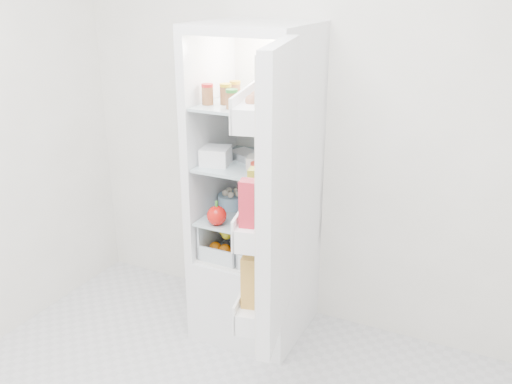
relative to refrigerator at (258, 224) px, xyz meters
The scene contains 20 objects.
room_walls 1.57m from the refrigerator, 80.89° to the right, with size 3.02×3.02×2.61m.
refrigerator is the anchor object (origin of this frame).
shelf_low 0.10m from the refrigerator, 90.00° to the right, with size 0.49×0.53×0.01m, color #AAC0C7.
shelf_mid 0.39m from the refrigerator, 90.00° to the right, with size 0.49×0.53×0.01m, color #AAC0C7.
shelf_top 0.72m from the refrigerator, 90.00° to the right, with size 0.49×0.53×0.01m, color #AAC0C7.
crisper_left 0.15m from the refrigerator, 152.98° to the right, with size 0.23×0.46×0.22m, color silver, non-canonical shape.
crisper_right 0.15m from the refrigerator, 27.02° to the right, with size 0.23×0.46×0.22m, color silver, non-canonical shape.
condiment_jars 0.77m from the refrigerator, 94.77° to the right, with size 0.46×0.34×0.08m.
squeeze_bottle 0.85m from the refrigerator, ahead, with size 0.06×0.06×0.20m, color white.
tub_white 0.51m from the refrigerator, 133.23° to the right, with size 0.15×0.15×0.10m, color white.
tub_cream 0.45m from the refrigerator, 66.01° to the right, with size 0.11×0.11×0.06m, color beige.
tin_red 0.49m from the refrigerator, 63.10° to the right, with size 0.09×0.09×0.06m, color red.
foil_tray 0.42m from the refrigerator, 162.05° to the right, with size 0.17×0.13×0.04m, color white.
red_cabbage 0.19m from the refrigerator, ahead, with size 0.17×0.17×0.17m, color #55205E.
bell_pepper 0.33m from the refrigerator, 112.78° to the right, with size 0.11×0.11×0.11m, color red.
mushroom_bowl 0.20m from the refrigerator, behind, with size 0.16×0.16×0.08m, color #8FB6D5.
salad_bag 0.30m from the refrigerator, 60.81° to the right, with size 0.10×0.10×0.10m, color #9BB588.
citrus_pile 0.18m from the refrigerator, 136.53° to the right, with size 0.20×0.24×0.16m.
veg_pile 0.18m from the refrigerator, 26.82° to the right, with size 0.16×0.30×0.10m.
fridge_door 0.85m from the refrigerator, 59.60° to the right, with size 0.29×0.60×1.30m.
Camera 1 is at (1.13, -1.49, 2.01)m, focal length 40.00 mm.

